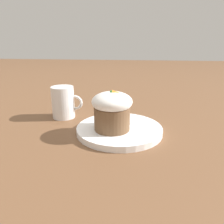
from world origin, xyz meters
TOP-DOWN VIEW (x-y plane):
  - ground_plane at (0.00, 0.00)m, footprint 4.00×4.00m
  - dessert_plate at (0.00, 0.00)m, footprint 0.23×0.23m
  - carrot_cake at (-0.02, -0.02)m, footprint 0.10×0.10m
  - spoon at (0.01, -0.01)m, footprint 0.10×0.11m
  - coffee_cup at (-0.18, 0.10)m, footprint 0.10×0.07m

SIDE VIEW (x-z plane):
  - ground_plane at x=0.00m, z-range 0.00..0.00m
  - dessert_plate at x=0.00m, z-range 0.00..0.02m
  - spoon at x=0.01m, z-range 0.02..0.02m
  - coffee_cup at x=-0.18m, z-range 0.00..0.10m
  - carrot_cake at x=-0.02m, z-range 0.02..0.12m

